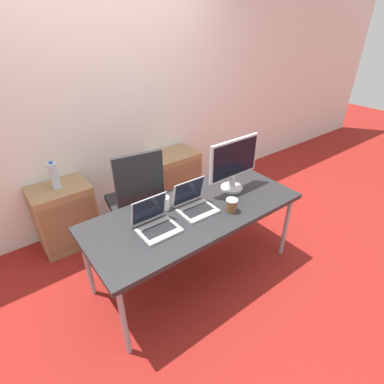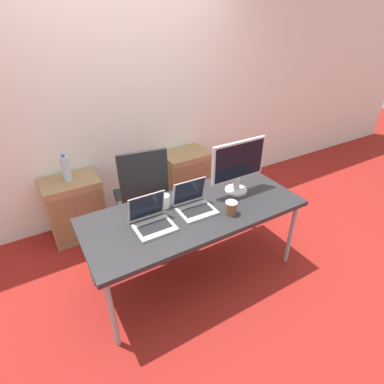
{
  "view_description": "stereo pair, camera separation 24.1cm",
  "coord_description": "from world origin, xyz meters",
  "px_view_note": "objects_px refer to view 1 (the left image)",
  "views": [
    {
      "loc": [
        -1.25,
        -1.61,
        2.1
      ],
      "look_at": [
        0.0,
        0.04,
        0.86
      ],
      "focal_mm": 28.0,
      "sensor_mm": 36.0,
      "label": 1
    },
    {
      "loc": [
        -1.05,
        -1.74,
        2.1
      ],
      "look_at": [
        0.0,
        0.04,
        0.86
      ],
      "focal_mm": 28.0,
      "sensor_mm": 36.0,
      "label": 2
    }
  ],
  "objects_px": {
    "cabinet_left": "(65,216)",
    "laptop_left": "(195,204)",
    "office_chair": "(137,210)",
    "laptop_right": "(156,223)",
    "cabinet_right": "(174,178)",
    "water_bottle": "(54,176)",
    "monitor": "(234,163)",
    "coffee_cup_brown": "(232,205)",
    "coffee_cup_white": "(164,203)"
  },
  "relations": [
    {
      "from": "cabinet_right",
      "to": "laptop_left",
      "type": "height_order",
      "value": "laptop_left"
    },
    {
      "from": "laptop_left",
      "to": "monitor",
      "type": "distance_m",
      "value": 0.52
    },
    {
      "from": "water_bottle",
      "to": "laptop_left",
      "type": "distance_m",
      "value": 1.38
    },
    {
      "from": "cabinet_left",
      "to": "coffee_cup_brown",
      "type": "bearing_deg",
      "value": -52.87
    },
    {
      "from": "office_chair",
      "to": "monitor",
      "type": "relative_size",
      "value": 2.03
    },
    {
      "from": "office_chair",
      "to": "laptop_right",
      "type": "bearing_deg",
      "value": -104.87
    },
    {
      "from": "office_chair",
      "to": "laptop_right",
      "type": "xyz_separation_m",
      "value": [
        -0.19,
        -0.71,
        0.34
      ]
    },
    {
      "from": "cabinet_right",
      "to": "coffee_cup_brown",
      "type": "xyz_separation_m",
      "value": [
        -0.33,
        -1.33,
        0.43
      ]
    },
    {
      "from": "cabinet_right",
      "to": "office_chair",
      "type": "bearing_deg",
      "value": -149.54
    },
    {
      "from": "water_bottle",
      "to": "laptop_right",
      "type": "distance_m",
      "value": 1.22
    },
    {
      "from": "cabinet_left",
      "to": "office_chair",
      "type": "bearing_deg",
      "value": -37.25
    },
    {
      "from": "cabinet_left",
      "to": "monitor",
      "type": "xyz_separation_m",
      "value": [
        1.26,
        -1.07,
        0.63
      ]
    },
    {
      "from": "coffee_cup_white",
      "to": "monitor",
      "type": "bearing_deg",
      "value": -8.46
    },
    {
      "from": "coffee_cup_brown",
      "to": "cabinet_right",
      "type": "bearing_deg",
      "value": 75.91
    },
    {
      "from": "monitor",
      "to": "coffee_cup_brown",
      "type": "distance_m",
      "value": 0.42
    },
    {
      "from": "water_bottle",
      "to": "coffee_cup_white",
      "type": "distance_m",
      "value": 1.14
    },
    {
      "from": "cabinet_left",
      "to": "coffee_cup_white",
      "type": "xyz_separation_m",
      "value": [
        0.59,
        -0.97,
        0.43
      ]
    },
    {
      "from": "cabinet_left",
      "to": "cabinet_right",
      "type": "relative_size",
      "value": 1.0
    },
    {
      "from": "laptop_right",
      "to": "monitor",
      "type": "bearing_deg",
      "value": 5.64
    },
    {
      "from": "cabinet_right",
      "to": "water_bottle",
      "type": "xyz_separation_m",
      "value": [
        -1.34,
        0.0,
        0.46
      ]
    },
    {
      "from": "coffee_cup_brown",
      "to": "monitor",
      "type": "bearing_deg",
      "value": 45.7
    },
    {
      "from": "office_chair",
      "to": "monitor",
      "type": "distance_m",
      "value": 1.07
    },
    {
      "from": "cabinet_left",
      "to": "laptop_right",
      "type": "height_order",
      "value": "laptop_right"
    },
    {
      "from": "office_chair",
      "to": "cabinet_left",
      "type": "xyz_separation_m",
      "value": [
        -0.58,
        0.44,
        -0.08
      ]
    },
    {
      "from": "cabinet_left",
      "to": "laptop_right",
      "type": "relative_size",
      "value": 2.25
    },
    {
      "from": "cabinet_left",
      "to": "coffee_cup_brown",
      "type": "xyz_separation_m",
      "value": [
        1.01,
        -1.33,
        0.43
      ]
    },
    {
      "from": "cabinet_left",
      "to": "laptop_left",
      "type": "bearing_deg",
      "value": -55.16
    },
    {
      "from": "cabinet_right",
      "to": "coffee_cup_white",
      "type": "bearing_deg",
      "value": -127.68
    },
    {
      "from": "coffee_cup_brown",
      "to": "coffee_cup_white",
      "type": "bearing_deg",
      "value": 139.08
    },
    {
      "from": "cabinet_right",
      "to": "laptop_right",
      "type": "distance_m",
      "value": 1.55
    },
    {
      "from": "coffee_cup_white",
      "to": "office_chair",
      "type": "bearing_deg",
      "value": 90.75
    },
    {
      "from": "office_chair",
      "to": "coffee_cup_white",
      "type": "height_order",
      "value": "office_chair"
    },
    {
      "from": "cabinet_left",
      "to": "laptop_right",
      "type": "bearing_deg",
      "value": -71.07
    },
    {
      "from": "water_bottle",
      "to": "coffee_cup_white",
      "type": "height_order",
      "value": "water_bottle"
    },
    {
      "from": "coffee_cup_brown",
      "to": "laptop_right",
      "type": "bearing_deg",
      "value": 164.02
    },
    {
      "from": "cabinet_right",
      "to": "monitor",
      "type": "relative_size",
      "value": 1.24
    },
    {
      "from": "laptop_right",
      "to": "laptop_left",
      "type": "bearing_deg",
      "value": 3.72
    },
    {
      "from": "water_bottle",
      "to": "coffee_cup_white",
      "type": "xyz_separation_m",
      "value": [
        0.59,
        -0.97,
        -0.03
      ]
    },
    {
      "from": "office_chair",
      "to": "laptop_right",
      "type": "height_order",
      "value": "office_chair"
    },
    {
      "from": "laptop_left",
      "to": "coffee_cup_brown",
      "type": "bearing_deg",
      "value": -42.25
    },
    {
      "from": "laptop_left",
      "to": "monitor",
      "type": "bearing_deg",
      "value": 7.21
    },
    {
      "from": "cabinet_right",
      "to": "monitor",
      "type": "height_order",
      "value": "monitor"
    },
    {
      "from": "laptop_left",
      "to": "coffee_cup_white",
      "type": "bearing_deg",
      "value": 140.66
    },
    {
      "from": "laptop_left",
      "to": "laptop_right",
      "type": "distance_m",
      "value": 0.39
    },
    {
      "from": "cabinet_left",
      "to": "coffee_cup_brown",
      "type": "height_order",
      "value": "coffee_cup_brown"
    },
    {
      "from": "cabinet_left",
      "to": "water_bottle",
      "type": "bearing_deg",
      "value": 90.0
    },
    {
      "from": "monitor",
      "to": "coffee_cup_brown",
      "type": "relative_size",
      "value": 4.86
    },
    {
      "from": "monitor",
      "to": "coffee_cup_white",
      "type": "relative_size",
      "value": 4.84
    },
    {
      "from": "laptop_right",
      "to": "coffee_cup_brown",
      "type": "distance_m",
      "value": 0.63
    },
    {
      "from": "water_bottle",
      "to": "monitor",
      "type": "bearing_deg",
      "value": -40.37
    }
  ]
}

